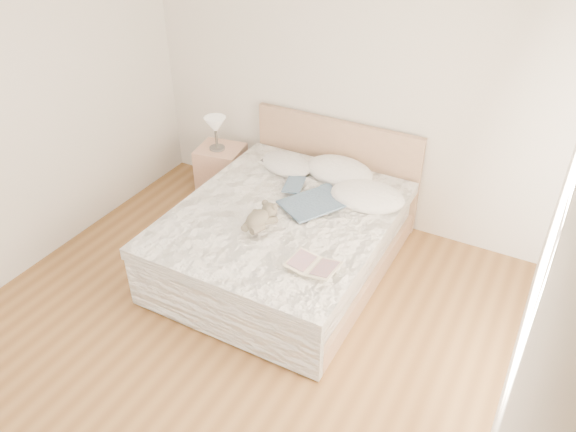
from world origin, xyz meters
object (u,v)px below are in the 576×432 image
(bed, at_px, (287,235))
(photo_book, at_px, (279,163))
(table_lamp, at_px, (215,127))
(nightstand, at_px, (222,172))
(teddy_bear, at_px, (258,225))
(childrens_book, at_px, (313,266))

(bed, distance_m, photo_book, 0.80)
(bed, bearing_deg, table_lamp, 150.49)
(nightstand, bearing_deg, teddy_bear, -44.64)
(nightstand, distance_m, table_lamp, 0.53)
(bed, distance_m, nightstand, 1.36)
(nightstand, bearing_deg, table_lamp, -121.16)
(photo_book, relative_size, childrens_book, 0.91)
(nightstand, relative_size, table_lamp, 1.62)
(nightstand, xyz_separation_m, table_lamp, (-0.02, -0.03, 0.53))
(bed, bearing_deg, childrens_book, -48.73)
(childrens_book, distance_m, teddy_bear, 0.64)
(table_lamp, bearing_deg, bed, -29.51)
(photo_book, distance_m, childrens_book, 1.58)
(teddy_bear, bearing_deg, nightstand, 138.85)
(nightstand, height_order, childrens_book, childrens_book)
(teddy_bear, bearing_deg, bed, 87.40)
(bed, height_order, table_lamp, bed)
(nightstand, distance_m, photo_book, 0.83)
(photo_book, relative_size, teddy_bear, 1.12)
(bed, distance_m, teddy_bear, 0.54)
(childrens_book, bearing_deg, table_lamp, 146.27)
(nightstand, bearing_deg, childrens_book, -37.65)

